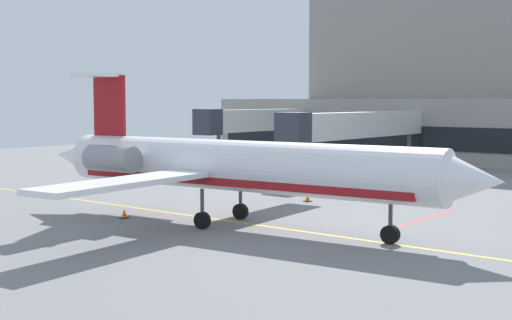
# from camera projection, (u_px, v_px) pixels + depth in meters

# --- Properties ---
(ground) EXTENTS (120.00, 120.00, 0.11)m
(ground) POSITION_uv_depth(u_px,v_px,m) (176.00, 216.00, 41.36)
(ground) COLOR slate
(terminal_building) EXTENTS (61.66, 15.00, 19.79)m
(terminal_building) POSITION_uv_depth(u_px,v_px,m) (458.00, 95.00, 79.86)
(terminal_building) COLOR gray
(terminal_building) RESTS_ON ground
(jet_bridge_west) EXTENTS (2.40, 17.45, 5.93)m
(jet_bridge_west) POSITION_uv_depth(u_px,v_px,m) (251.00, 121.00, 76.61)
(jet_bridge_west) COLOR silver
(jet_bridge_west) RESTS_ON ground
(jet_bridge_east) EXTENTS (2.40, 23.59, 5.83)m
(jet_bridge_east) POSITION_uv_depth(u_px,v_px,m) (356.00, 126.00, 64.80)
(jet_bridge_east) COLOR silver
(jet_bridge_east) RESTS_ON ground
(regional_jet) EXTENTS (28.54, 23.54, 8.40)m
(regional_jet) POSITION_uv_depth(u_px,v_px,m) (231.00, 166.00, 37.92)
(regional_jet) COLOR white
(regional_jet) RESTS_ON ground
(baggage_tug) EXTENTS (3.21, 4.09, 1.95)m
(baggage_tug) POSITION_uv_depth(u_px,v_px,m) (176.00, 158.00, 72.10)
(baggage_tug) COLOR #19389E
(baggage_tug) RESTS_ON ground
(safety_cone_alpha) EXTENTS (0.47, 0.47, 0.55)m
(safety_cone_alpha) POSITION_uv_depth(u_px,v_px,m) (308.00, 198.00, 47.02)
(safety_cone_alpha) COLOR orange
(safety_cone_alpha) RESTS_ON ground
(safety_cone_bravo) EXTENTS (0.47, 0.47, 0.55)m
(safety_cone_bravo) POSITION_uv_depth(u_px,v_px,m) (124.00, 214.00, 40.34)
(safety_cone_bravo) COLOR orange
(safety_cone_bravo) RESTS_ON ground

